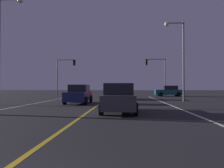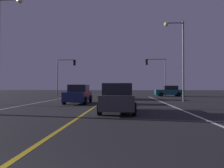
# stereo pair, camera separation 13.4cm
# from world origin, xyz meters

# --- Properties ---
(lane_edge_right) EXTENTS (0.16, 37.82, 0.01)m
(lane_edge_right) POSITION_xyz_m (5.93, 12.91, 0.00)
(lane_edge_right) COLOR silver
(lane_edge_right) RESTS_ON ground
(lane_edge_left) EXTENTS (0.16, 37.82, 0.01)m
(lane_edge_left) POSITION_xyz_m (-5.93, 12.91, 0.00)
(lane_edge_left) COLOR silver
(lane_edge_left) RESTS_ON ground
(lane_center_divider) EXTENTS (0.16, 37.82, 0.01)m
(lane_center_divider) POSITION_xyz_m (0.00, 12.91, 0.00)
(lane_center_divider) COLOR gold
(lane_center_divider) RESTS_ON ground
(car_crossing_side) EXTENTS (4.30, 2.02, 1.70)m
(car_crossing_side) POSITION_xyz_m (9.28, 33.04, 0.82)
(car_crossing_side) COLOR black
(car_crossing_side) RESTS_ON ground
(car_ahead_far) EXTENTS (2.02, 4.30, 1.70)m
(car_ahead_far) POSITION_xyz_m (1.63, 24.46, 0.82)
(car_ahead_far) COLOR black
(car_ahead_far) RESTS_ON ground
(car_lead_same_lane) EXTENTS (2.02, 4.30, 1.70)m
(car_lead_same_lane) POSITION_xyz_m (1.84, 11.07, 0.82)
(car_lead_same_lane) COLOR black
(car_lead_same_lane) RESTS_ON ground
(car_oncoming) EXTENTS (2.02, 4.30, 1.70)m
(car_oncoming) POSITION_xyz_m (-1.94, 17.70, 0.82)
(car_oncoming) COLOR black
(car_oncoming) RESTS_ON ground
(traffic_light_near_right) EXTENTS (3.23, 0.36, 5.88)m
(traffic_light_near_right) POSITION_xyz_m (7.10, 32.32, 4.34)
(traffic_light_near_right) COLOR #4C4C51
(traffic_light_near_right) RESTS_ON ground
(traffic_light_near_left) EXTENTS (3.08, 0.36, 5.88)m
(traffic_light_near_left) POSITION_xyz_m (-7.18, 32.32, 4.34)
(traffic_light_near_left) COLOR #4C4C51
(traffic_light_near_left) RESTS_ON ground
(street_lamp_right_near) EXTENTS (2.00, 0.44, 8.44)m
(street_lamp_right_near) POSITION_xyz_m (7.76, 11.16, 5.30)
(street_lamp_right_near) COLOR #4C4C51
(street_lamp_right_near) RESTS_ON ground
(street_lamp_left_mid) EXTENTS (2.08, 0.44, 8.87)m
(street_lamp_left_mid) POSITION_xyz_m (-7.75, 15.65, 5.54)
(street_lamp_left_mid) COLOR #4C4C51
(street_lamp_left_mid) RESTS_ON ground
(street_lamp_right_far) EXTENTS (2.01, 0.44, 8.17)m
(street_lamp_right_far) POSITION_xyz_m (7.75, 20.65, 5.16)
(street_lamp_right_far) COLOR #4C4C51
(street_lamp_right_far) RESTS_ON ground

